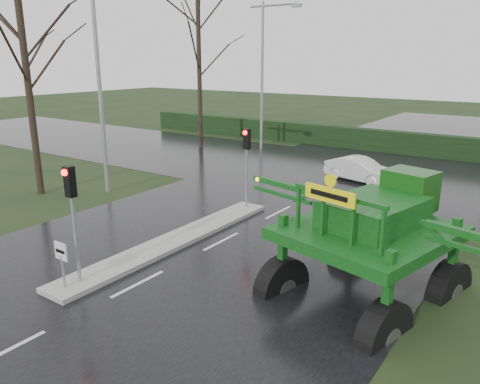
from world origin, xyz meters
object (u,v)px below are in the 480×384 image
Objects in this scene: keep_left_sign at (62,258)px; crop_sprayer at (289,214)px; traffic_signal_mid at (247,151)px; white_sedan at (359,181)px; street_light_left_far at (266,63)px; street_light_left_near at (102,66)px; traffic_signal_near at (71,200)px.

crop_sprayer is (4.85, 3.93, 1.11)m from keep_left_sign.
keep_left_sign is at bearing -90.00° from traffic_signal_mid.
keep_left_sign is at bearing -174.85° from white_sedan.
street_light_left_near is at bearing -90.00° from street_light_left_far.
keep_left_sign is 0.35× the size of white_sedan.
street_light_left_far is (-6.89, 21.01, 3.40)m from traffic_signal_near.
traffic_signal_mid is 8.25m from white_sedan.
traffic_signal_near is at bearing -71.83° from street_light_left_far.
street_light_left_far reaches higher than traffic_signal_near.
traffic_signal_mid is at bearing 176.58° from white_sedan.
street_light_left_near is at bearing 134.53° from traffic_signal_near.
traffic_signal_near is 16.38m from white_sedan.
street_light_left_near is 1.25× the size of crop_sprayer.
traffic_signal_mid is (0.00, 8.50, 0.00)m from traffic_signal_near.
white_sedan is (2.16, 16.52, -1.06)m from keep_left_sign.
street_light_left_near is 14.12m from white_sedan.
keep_left_sign is 0.14× the size of street_light_left_far.
traffic_signal_mid is at bearing 90.00° from traffic_signal_near.
street_light_left_far is (-6.89, 21.50, 4.93)m from keep_left_sign.
traffic_signal_near is 0.35× the size of street_light_left_far.
crop_sprayer is at bearing 35.31° from traffic_signal_near.
street_light_left_near is at bearing -167.79° from traffic_signal_mid.
street_light_left_near and street_light_left_far have the same top height.
street_light_left_far is 1.25× the size of crop_sprayer.
white_sedan is (9.06, -4.98, -5.99)m from street_light_left_far.
traffic_signal_near is (0.00, 0.49, 1.53)m from keep_left_sign.
street_light_left_far is at bearing 90.00° from street_light_left_near.
white_sedan is (2.16, 7.53, -2.59)m from traffic_signal_mid.
street_light_left_near reaches higher than crop_sprayer.
street_light_left_far is at bearing 137.17° from crop_sprayer.
street_light_left_near reaches higher than traffic_signal_mid.
street_light_left_far is at bearing 118.86° from traffic_signal_mid.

